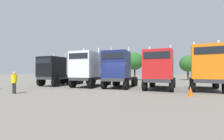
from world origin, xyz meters
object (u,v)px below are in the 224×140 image
object	(u,v)px
semi_truck_navy	(118,70)
traffic_cone_mid	(191,91)
semi_truck_white	(87,69)
semi_truck_red	(159,70)
visitor_in_hivis	(14,81)
semi_truck_black	(56,71)
semi_truck_orange	(207,68)

from	to	relation	value
semi_truck_navy	traffic_cone_mid	world-z (taller)	semi_truck_navy
semi_truck_white	traffic_cone_mid	size ratio (longest dim) A/B	8.90
semi_truck_red	traffic_cone_mid	world-z (taller)	semi_truck_red
visitor_in_hivis	semi_truck_navy	bearing A→B (deg)	155.50
semi_truck_white	visitor_in_hivis	size ratio (longest dim) A/B	3.60
semi_truck_black	semi_truck_white	bearing A→B (deg)	89.74
semi_truck_orange	visitor_in_hivis	xyz separation A→B (m)	(-14.36, -6.22, -0.99)
semi_truck_navy	visitor_in_hivis	size ratio (longest dim) A/B	3.47
semi_truck_black	visitor_in_hivis	world-z (taller)	semi_truck_black
semi_truck_red	semi_truck_navy	bearing A→B (deg)	-89.35
semi_truck_orange	visitor_in_hivis	size ratio (longest dim) A/B	3.98
semi_truck_black	traffic_cone_mid	size ratio (longest dim) A/B	9.06
visitor_in_hivis	traffic_cone_mid	world-z (taller)	visitor_in_hivis
semi_truck_black	semi_truck_red	size ratio (longest dim) A/B	0.97
traffic_cone_mid	semi_truck_navy	bearing A→B (deg)	150.01
semi_truck_white	semi_truck_navy	xyz separation A→B (m)	(3.50, -0.10, -0.08)
semi_truck_navy	traffic_cone_mid	distance (m)	7.23
semi_truck_black	traffic_cone_mid	distance (m)	14.69
semi_truck_red	semi_truck_orange	distance (m)	3.92
semi_truck_orange	semi_truck_red	bearing A→B (deg)	-78.43
semi_truck_white	traffic_cone_mid	xyz separation A→B (m)	(9.62, -3.63, -1.63)
semi_truck_black	semi_truck_white	size ratio (longest dim) A/B	1.02
semi_truck_black	traffic_cone_mid	xyz separation A→B (m)	(14.03, -4.08, -1.44)
semi_truck_white	traffic_cone_mid	bearing A→B (deg)	71.40
semi_truck_black	visitor_in_hivis	bearing A→B (deg)	17.73
semi_truck_white	semi_truck_navy	world-z (taller)	semi_truck_white
semi_truck_red	visitor_in_hivis	world-z (taller)	semi_truck_red
semi_truck_black	semi_truck_red	distance (m)	11.94
semi_truck_black	semi_truck_orange	size ratio (longest dim) A/B	0.92
visitor_in_hivis	traffic_cone_mid	size ratio (longest dim) A/B	2.47
semi_truck_black	semi_truck_orange	xyz separation A→B (m)	(15.81, -0.55, 0.18)
semi_truck_red	visitor_in_hivis	bearing A→B (deg)	-55.44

